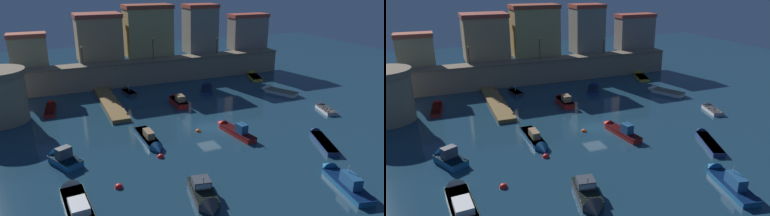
% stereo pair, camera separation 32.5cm
% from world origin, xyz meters
% --- Properties ---
extents(ground_plane, '(128.73, 128.73, 0.00)m').
position_xyz_m(ground_plane, '(0.00, 0.00, 0.00)').
color(ground_plane, '#19384C').
extents(quay_wall, '(49.22, 3.35, 4.16)m').
position_xyz_m(quay_wall, '(0.00, 22.98, 2.09)').
color(quay_wall, gray).
rests_on(quay_wall, ground).
extents(old_town_backdrop, '(47.74, 5.93, 9.27)m').
position_xyz_m(old_town_backdrop, '(1.28, 26.85, 8.07)').
color(old_town_backdrop, tan).
rests_on(old_town_backdrop, ground).
extents(fortress_tower, '(6.81, 6.81, 6.89)m').
position_xyz_m(fortress_tower, '(-23.70, 12.18, 3.50)').
color(fortress_tower, gray).
rests_on(fortress_tower, ground).
extents(pier_dock, '(2.41, 15.74, 0.70)m').
position_xyz_m(pier_dock, '(-9.71, 13.58, 0.25)').
color(pier_dock, brown).
rests_on(pier_dock, ground).
extents(quay_lamp_0, '(0.32, 0.32, 3.11)m').
position_xyz_m(quay_lamp_0, '(-12.06, 22.98, 6.25)').
color(quay_lamp_0, black).
rests_on(quay_lamp_0, quay_wall).
extents(quay_lamp_1, '(0.32, 0.32, 3.80)m').
position_xyz_m(quay_lamp_1, '(-0.06, 22.98, 6.65)').
color(quay_lamp_1, black).
rests_on(quay_lamp_1, quay_wall).
extents(quay_lamp_2, '(0.32, 0.32, 3.05)m').
position_xyz_m(quay_lamp_2, '(12.34, 22.98, 6.22)').
color(quay_lamp_2, black).
rests_on(quay_lamp_2, quay_wall).
extents(moored_boat_0, '(3.12, 7.35, 2.73)m').
position_xyz_m(moored_boat_0, '(5.52, -16.35, 0.43)').
color(moored_boat_0, '#195689').
rests_on(moored_boat_0, ground).
extents(moored_boat_1, '(2.28, 7.11, 3.23)m').
position_xyz_m(moored_boat_1, '(1.98, -2.58, 0.45)').
color(moored_boat_1, red).
rests_on(moored_boat_1, ground).
extents(moored_boat_2, '(3.25, 5.98, 1.66)m').
position_xyz_m(moored_boat_2, '(18.11, 19.02, 0.27)').
color(moored_boat_2, gold).
rests_on(moored_boat_2, ground).
extents(moored_boat_3, '(3.73, 4.89, 2.33)m').
position_xyz_m(moored_boat_3, '(-17.65, -2.34, 0.52)').
color(moored_boat_3, '#195689').
rests_on(moored_boat_3, ground).
extents(moored_boat_4, '(3.90, 5.49, 1.57)m').
position_xyz_m(moored_boat_4, '(6.58, 14.79, 0.33)').
color(moored_boat_4, navy).
rests_on(moored_boat_4, ground).
extents(moored_boat_5, '(2.41, 7.50, 1.79)m').
position_xyz_m(moored_boat_5, '(-17.15, -10.14, 0.36)').
color(moored_boat_5, white).
rests_on(moored_boat_5, ground).
extents(moored_boat_6, '(2.67, 5.73, 2.47)m').
position_xyz_m(moored_boat_6, '(-7.14, -14.22, 0.49)').
color(moored_boat_6, '#333338').
rests_on(moored_boat_6, ground).
extents(moored_boat_7, '(1.68, 7.37, 1.75)m').
position_xyz_m(moored_boat_7, '(-8.05, -1.56, 0.36)').
color(moored_boat_7, '#195689').
rests_on(moored_boat_7, ground).
extents(moored_boat_8, '(1.57, 5.37, 2.02)m').
position_xyz_m(moored_boat_8, '(-0.52, 9.93, 0.57)').
color(moored_boat_8, red).
rests_on(moored_boat_8, ground).
extents(moored_boat_9, '(3.86, 7.14, 1.26)m').
position_xyz_m(moored_boat_9, '(10.10, -8.41, 0.27)').
color(moored_boat_9, navy).
rests_on(moored_boat_9, ground).
extents(moored_boat_10, '(1.92, 6.67, 1.21)m').
position_xyz_m(moored_boat_10, '(-17.90, 14.80, 0.29)').
color(moored_boat_10, red).
rests_on(moored_boat_10, ground).
extents(moored_boat_11, '(2.54, 4.88, 1.35)m').
position_xyz_m(moored_boat_11, '(17.77, -0.20, 0.26)').
color(moored_boat_11, silver).
rests_on(moored_boat_11, ground).
extents(moored_boat_12, '(2.04, 4.28, 2.28)m').
position_xyz_m(moored_boat_12, '(-6.10, 18.14, 0.28)').
color(moored_boat_12, '#333338').
rests_on(moored_boat_12, ground).
extents(moored_boat_13, '(4.48, 6.51, 1.73)m').
position_xyz_m(moored_boat_13, '(16.13, 9.22, 0.32)').
color(moored_boat_13, white).
rests_on(moored_boat_13, ground).
extents(mooring_buoy_0, '(0.62, 0.62, 0.62)m').
position_xyz_m(mooring_buoy_0, '(-1.76, -0.56, 0.00)').
color(mooring_buoy_0, '#EA4C19').
rests_on(mooring_buoy_0, ground).
extents(mooring_buoy_1, '(0.75, 0.75, 0.75)m').
position_xyz_m(mooring_buoy_1, '(-13.33, -9.31, 0.00)').
color(mooring_buoy_1, red).
rests_on(mooring_buoy_1, ground).
extents(mooring_buoy_2, '(0.72, 0.72, 0.72)m').
position_xyz_m(mooring_buoy_2, '(-8.08, -5.21, 0.00)').
color(mooring_buoy_2, red).
rests_on(mooring_buoy_2, ground).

